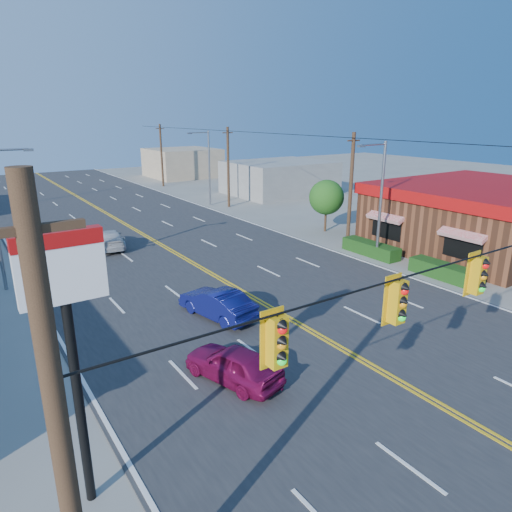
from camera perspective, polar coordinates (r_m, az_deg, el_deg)
ground at (r=17.17m, az=25.65°, el=-18.70°), size 160.00×160.00×0.00m
road at (r=30.78m, az=-7.72°, el=-1.03°), size 20.00×120.00×0.06m
signal_span at (r=14.89m, az=27.83°, el=-3.31°), size 24.32×0.34×9.00m
kfc at (r=38.13m, az=26.30°, el=4.55°), size 16.30×12.40×4.70m
pizza_hut_sign at (r=11.37m, az=-22.51°, el=-7.05°), size 1.90×0.30×6.85m
streetlight_se at (r=31.52m, az=15.16°, el=7.37°), size 2.55×0.25×8.00m
streetlight_ne at (r=50.45m, az=-6.08°, el=11.38°), size 2.55×0.25×8.00m
utility_pole_near at (r=35.26m, az=11.74°, el=8.09°), size 0.28×0.28×8.40m
utility_pole_mid at (r=49.43m, az=-3.49°, el=10.96°), size 0.28×0.28×8.40m
utility_pole_far at (r=65.50m, az=-11.72°, el=12.18°), size 0.28×0.28×8.40m
tree_kfc_rear at (r=39.19m, az=8.80°, el=7.26°), size 2.94×2.94×4.41m
bld_east_mid at (r=58.41m, az=2.93°, el=9.76°), size 12.00×10.00×4.00m
bld_east_far at (r=75.70m, az=-9.18°, el=11.44°), size 10.00×10.00×4.40m
car_magenta at (r=17.47m, az=-2.86°, el=-13.47°), size 2.71×4.31×1.37m
car_blue at (r=22.53m, az=-4.86°, el=-6.04°), size 2.37×4.58×1.44m
car_white at (r=35.72m, az=-17.85°, el=1.93°), size 2.60×4.87×1.34m
car_silver at (r=37.36m, az=-24.37°, el=1.70°), size 3.25×4.52×1.14m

